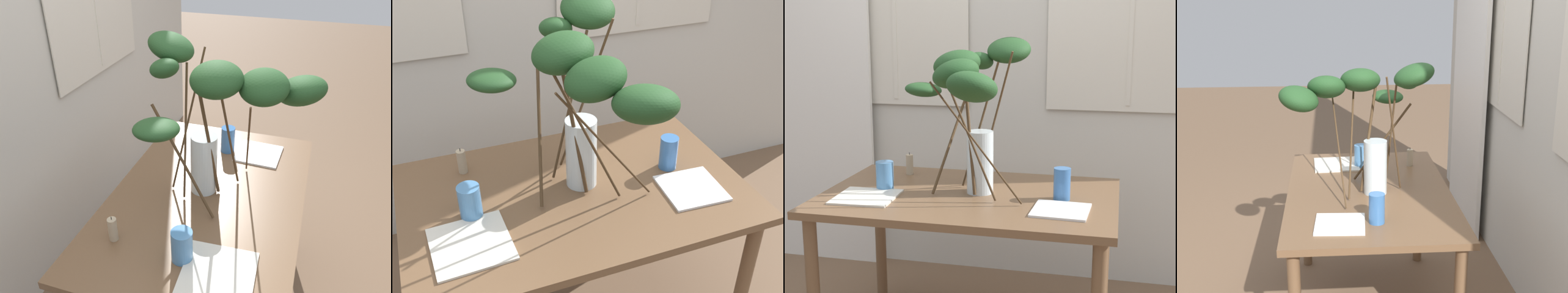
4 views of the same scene
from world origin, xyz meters
TOP-DOWN VIEW (x-y plane):
  - dining_table at (0.00, 0.00)m, footprint 1.30×0.84m
  - vase_with_branches at (0.02, -0.04)m, footprint 0.62×0.81m
  - drinking_glass_blue_left at (-0.39, -0.02)m, footprint 0.08×0.08m
  - drinking_glass_blue_right at (0.41, 0.01)m, footprint 0.07×0.07m
  - plate_square_left at (-0.42, -0.16)m, footprint 0.27×0.27m
  - plate_square_right at (0.42, -0.16)m, footprint 0.24×0.24m
  - pillar_candle at (-0.38, 0.27)m, footprint 0.04×0.04m

SIDE VIEW (x-z plane):
  - dining_table at x=0.00m, z-range 0.28..1.02m
  - plate_square_left at x=-0.42m, z-range 0.74..0.75m
  - plate_square_right at x=0.42m, z-range 0.74..0.75m
  - pillar_candle at x=-0.38m, z-range 0.73..0.84m
  - drinking_glass_blue_left at x=-0.39m, z-range 0.74..0.87m
  - drinking_glass_blue_right at x=0.41m, z-range 0.74..0.88m
  - vase_with_branches at x=0.02m, z-range 0.85..1.56m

